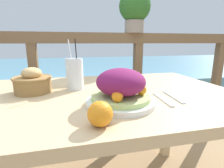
{
  "coord_description": "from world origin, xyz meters",
  "views": [
    {
      "loc": [
        -0.15,
        -0.81,
        0.94
      ],
      "look_at": [
        0.02,
        -0.09,
        0.76
      ],
      "focal_mm": 28.0,
      "sensor_mm": 36.0,
      "label": 1
    }
  ],
  "objects": [
    {
      "name": "bread_basket",
      "position": [
        -0.34,
        0.08,
        0.75
      ],
      "size": [
        0.18,
        0.18,
        0.12
      ],
      "color": "olive",
      "rests_on": "patio_table"
    },
    {
      "name": "fork",
      "position": [
        0.22,
        -0.17,
        0.7
      ],
      "size": [
        0.03,
        0.18,
        0.0
      ],
      "color": "silver",
      "rests_on": "patio_table"
    },
    {
      "name": "knife",
      "position": [
        0.28,
        -0.15,
        0.7
      ],
      "size": [
        0.03,
        0.18,
        0.0
      ],
      "color": "silver",
      "rests_on": "patio_table"
    },
    {
      "name": "drink_glass",
      "position": [
        -0.14,
        0.09,
        0.78
      ],
      "size": [
        0.09,
        0.09,
        0.26
      ],
      "color": "silver",
      "rests_on": "patio_table"
    },
    {
      "name": "patio_table",
      "position": [
        0.0,
        0.0,
        0.62
      ],
      "size": [
        1.3,
        0.87,
        0.7
      ],
      "color": "tan",
      "rests_on": "ground_plane"
    },
    {
      "name": "sea_backdrop",
      "position": [
        0.0,
        3.23,
        0.22
      ],
      "size": [
        12.0,
        4.0,
        0.45
      ],
      "color": "#568EA8",
      "rests_on": "ground_plane"
    },
    {
      "name": "salad_plate",
      "position": [
        0.03,
        -0.19,
        0.76
      ],
      "size": [
        0.27,
        0.27,
        0.14
      ],
      "color": "silver",
      "rests_on": "patio_table"
    },
    {
      "name": "orange_near_basket",
      "position": [
        -0.08,
        -0.35,
        0.74
      ],
      "size": [
        0.07,
        0.07,
        0.07
      ],
      "color": "orange",
      "rests_on": "patio_table"
    },
    {
      "name": "railing_fence",
      "position": [
        0.0,
        0.73,
        0.73
      ],
      "size": [
        2.8,
        0.08,
        1.02
      ],
      "color": "brown",
      "rests_on": "ground_plane"
    },
    {
      "name": "potted_plant",
      "position": [
        0.41,
        0.73,
        1.22
      ],
      "size": [
        0.27,
        0.27,
        0.36
      ],
      "color": "gray",
      "rests_on": "railing_fence"
    }
  ]
}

